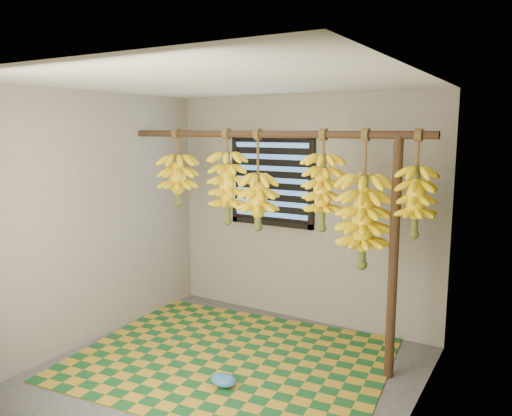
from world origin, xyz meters
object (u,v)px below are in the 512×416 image
Objects in this scene: support_post at (393,260)px; banana_bunch_d at (322,192)px; banana_bunch_c at (258,201)px; banana_bunch_e at (363,221)px; banana_bunch_f at (416,201)px; woven_mat at (230,359)px; banana_bunch_b at (227,188)px; banana_bunch_a at (178,180)px; plastic_bag at (223,380)px.

banana_bunch_d reaches higher than support_post.
banana_bunch_e is at bearing 0.00° from banana_bunch_c.
banana_bunch_e is 1.36× the size of banana_bunch_f.
banana_bunch_c is at bearing -180.00° from banana_bunch_d.
woven_mat is 2.97× the size of banana_bunch_b.
banana_bunch_c is (0.94, 0.00, -0.15)m from banana_bunch_a.
support_post is 0.75× the size of woven_mat.
plastic_bag is 2.08m from banana_bunch_f.
banana_bunch_b is 0.35m from banana_bunch_c.
banana_bunch_d is at bearing 0.00° from banana_bunch_b.
woven_mat is at bearing -24.78° from banana_bunch_a.
banana_bunch_e is (1.05, 0.42, 1.29)m from woven_mat.
woven_mat is 1.83m from banana_bunch_a.
plastic_bag is (-1.09, -0.85, -0.94)m from support_post.
banana_bunch_f is (1.42, 0.00, 0.11)m from banana_bunch_c.
support_post is at bearing 0.00° from banana_bunch_e.
banana_bunch_b reaches higher than woven_mat.
banana_bunch_b is at bearing 121.21° from plastic_bag.
banana_bunch_a and banana_bunch_e have the same top height.
banana_bunch_f is at bearing 0.00° from banana_bunch_a.
banana_bunch_a is at bearing 155.22° from woven_mat.
banana_bunch_f is (0.78, 0.00, -0.02)m from banana_bunch_d.
banana_bunch_d is (1.58, 0.00, -0.02)m from banana_bunch_a.
banana_bunch_a is 1.96m from banana_bunch_e.
banana_bunch_e is (1.00, 0.00, -0.09)m from banana_bunch_c.
plastic_bag is 0.30× the size of banana_bunch_a.
banana_bunch_f is at bearing 34.42° from plastic_bag.
banana_bunch_b is at bearing -180.00° from banana_bunch_d.
banana_bunch_c is at bearing 101.86° from plastic_bag.
woven_mat is 1.57m from banana_bunch_b.
banana_bunch_c is at bearing -180.00° from banana_bunch_f.
plastic_bag is at bearing -78.14° from banana_bunch_c.
banana_bunch_c is at bearing -180.00° from support_post.
plastic_bag is 1.75m from banana_bunch_b.
plastic_bag is at bearing -58.79° from banana_bunch_b.
banana_bunch_b is (0.61, 0.00, -0.05)m from banana_bunch_a.
banana_bunch_c is (-1.27, -0.00, 0.39)m from support_post.
support_post is 1.33m from banana_bunch_c.
plastic_bag is 0.25× the size of banana_bunch_b.
woven_mat is 3.09× the size of banana_bunch_d.
plastic_bag is at bearing -145.58° from banana_bunch_f.
support_post is 0.81m from banana_bunch_d.
support_post is 2.38× the size of banana_bunch_f.
banana_bunch_e is at bearing 0.00° from banana_bunch_a.
banana_bunch_e is at bearing -180.00° from banana_bunch_f.
banana_bunch_a is at bearing -180.00° from banana_bunch_d.
banana_bunch_e reaches higher than support_post.
banana_bunch_f is at bearing 0.00° from support_post.
banana_bunch_d is 0.43m from banana_bunch_e.
banana_bunch_a is 0.91× the size of banana_bunch_f.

